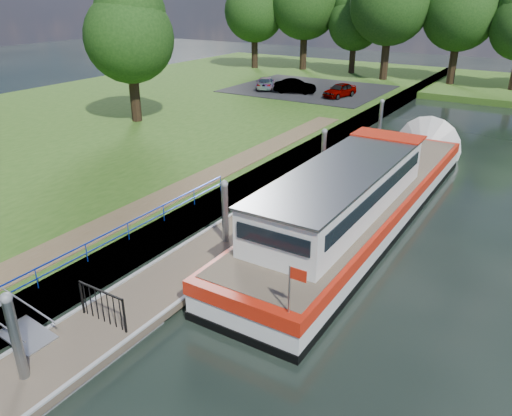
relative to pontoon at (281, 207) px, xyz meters
The scene contains 16 objects.
ground 13.00m from the pontoon, 90.00° to the right, with size 160.00×160.00×0.00m, color black.
riverbank 18.11m from the pontoon, behind, with size 32.00×90.00×0.78m, color #2D5117.
bank_edge 3.25m from the pontoon, 141.89° to the left, with size 1.10×90.00×0.78m, color #473D2D.
footpath 6.69m from the pontoon, 131.35° to the right, with size 1.60×40.00×0.05m, color brown.
carpark 27.32m from the pontoon, 113.75° to the left, with size 14.00×12.00×0.06m, color black.
blue_fence 10.43m from the pontoon, 105.38° to the right, with size 0.04×18.04×0.72m.
pontoon is the anchor object (origin of this frame).
mooring_piles 1.10m from the pontoon, ahead, with size 0.30×27.30×3.55m.
gangway 12.64m from the pontoon, 98.42° to the right, with size 2.58×1.00×0.92m.
gate_panel 10.84m from the pontoon, 90.00° to the right, with size 1.85×0.05×1.15m.
barge 3.97m from the pontoon, 21.51° to the left, with size 4.36×21.15×4.78m.
horizon_trees 36.55m from the pontoon, 92.58° to the left, with size 54.38×10.03×12.87m.
bank_tree_a 18.78m from the pontoon, 156.11° to the left, with size 6.12×6.12×9.72m.
car_a 23.76m from the pontoon, 106.84° to the left, with size 1.43×3.55×1.21m, color #999999.
car_b 24.92m from the pontoon, 116.50° to the left, with size 1.31×3.77×1.24m, color #999999.
car_c 26.86m from the pontoon, 122.54° to the left, with size 1.57×3.85×1.12m, color #999999.
Camera 1 is at (10.38, -5.84, 9.56)m, focal length 35.00 mm.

